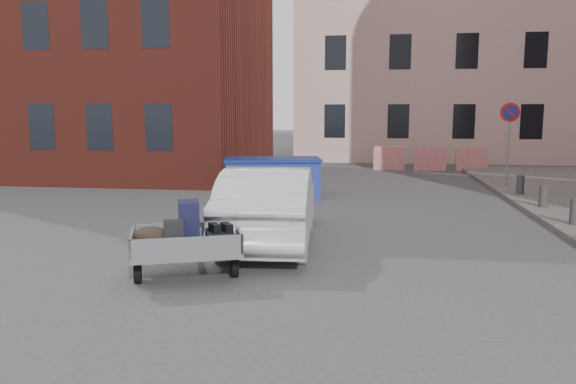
# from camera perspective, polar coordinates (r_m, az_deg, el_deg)

# --- Properties ---
(ground) EXTENTS (120.00, 120.00, 0.00)m
(ground) POSITION_cam_1_polar(r_m,az_deg,el_deg) (9.62, -1.60, -7.06)
(ground) COLOR #38383A
(ground) RESTS_ON ground
(building_pink) EXTENTS (16.00, 8.00, 14.00)m
(building_pink) POSITION_cam_1_polar(r_m,az_deg,el_deg) (31.77, 16.64, 16.09)
(building_pink) COLOR #CFAA9F
(building_pink) RESTS_ON ground
(far_building) EXTENTS (6.00, 6.00, 8.00)m
(far_building) POSITION_cam_1_polar(r_m,az_deg,el_deg) (37.90, -27.07, 9.67)
(far_building) COLOR maroon
(far_building) RESTS_ON ground
(no_parking_sign) EXTENTS (0.60, 0.09, 2.65)m
(no_parking_sign) POSITION_cam_1_polar(r_m,az_deg,el_deg) (19.16, 21.55, 6.18)
(no_parking_sign) COLOR gray
(no_parking_sign) RESTS_ON sidewalk
(bollards) EXTENTS (0.22, 9.02, 0.55)m
(bollards) POSITION_cam_1_polar(r_m,az_deg,el_deg) (13.48, 27.15, -1.79)
(bollards) COLOR #3A3A3D
(bollards) RESTS_ON sidewalk
(barriers) EXTENTS (4.70, 0.18, 1.00)m
(barriers) POSITION_cam_1_polar(r_m,az_deg,el_deg) (24.37, 14.23, 3.29)
(barriers) COLOR red
(barriers) RESTS_ON ground
(trailer) EXTENTS (1.88, 1.98, 1.20)m
(trailer) POSITION_cam_1_polar(r_m,az_deg,el_deg) (8.60, -10.39, -4.89)
(trailer) COLOR black
(trailer) RESTS_ON ground
(dumpster) EXTENTS (2.98, 1.93, 1.16)m
(dumpster) POSITION_cam_1_polar(r_m,az_deg,el_deg) (16.42, -1.56, 1.47)
(dumpster) COLOR navy
(dumpster) RESTS_ON ground
(silver_car) EXTENTS (1.89, 4.63, 1.49)m
(silver_car) POSITION_cam_1_polar(r_m,az_deg,el_deg) (10.74, -1.87, -1.35)
(silver_car) COLOR #B5B9BD
(silver_car) RESTS_ON ground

